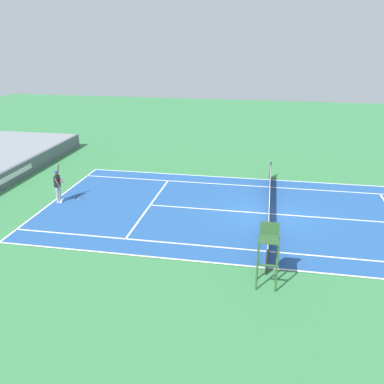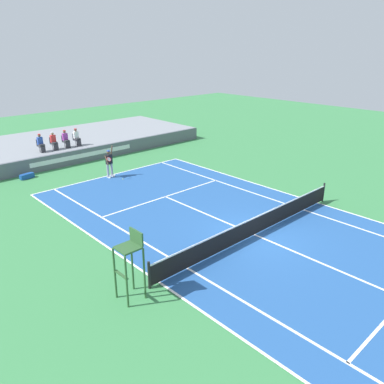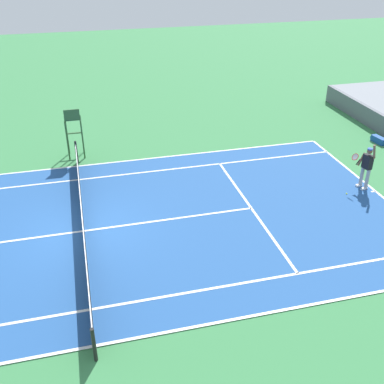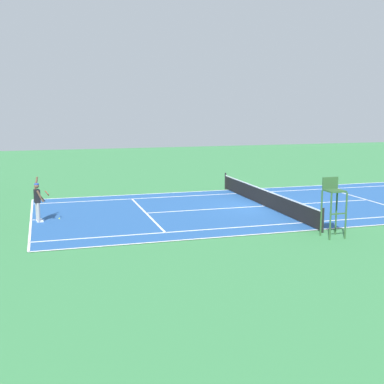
{
  "view_description": "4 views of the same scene",
  "coord_description": "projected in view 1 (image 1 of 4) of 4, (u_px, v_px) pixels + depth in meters",
  "views": [
    {
      "loc": [
        -20.39,
        0.26,
        8.84
      ],
      "look_at": [
        -0.13,
        4.04,
        1.0
      ],
      "focal_mm": 39.11,
      "sensor_mm": 36.0,
      "label": 1
    },
    {
      "loc": [
        -12.6,
        -9.35,
        8.02
      ],
      "look_at": [
        -0.13,
        4.04,
        1.0
      ],
      "focal_mm": 35.69,
      "sensor_mm": 36.0,
      "label": 2
    },
    {
      "loc": [
        14.38,
        0.33,
        9.38
      ],
      "look_at": [
        -0.13,
        4.04,
        1.0
      ],
      "focal_mm": 43.31,
      "sensor_mm": 36.0,
      "label": 3
    },
    {
      "loc": [
        -24.41,
        11.23,
        5.29
      ],
      "look_at": [
        -0.13,
        4.04,
        1.0
      ],
      "focal_mm": 47.49,
      "sensor_mm": 36.0,
      "label": 4
    }
  ],
  "objects": [
    {
      "name": "ground_plane",
      "position": [
        268.0,
        214.0,
        21.84
      ],
      "size": [
        80.0,
        80.0,
        0.0
      ],
      "primitive_type": "plane",
      "color": "#387F47"
    },
    {
      "name": "court",
      "position": [
        268.0,
        214.0,
        21.83
      ],
      "size": [
        11.08,
        23.88,
        0.03
      ],
      "color": "#235193",
      "rests_on": "ground"
    },
    {
      "name": "net",
      "position": [
        269.0,
        205.0,
        21.65
      ],
      "size": [
        11.98,
        0.1,
        1.07
      ],
      "color": "black",
      "rests_on": "ground"
    },
    {
      "name": "tennis_player",
      "position": [
        58.0,
        185.0,
        23.06
      ],
      "size": [
        0.75,
        0.72,
        2.08
      ],
      "color": "#9E9EA3",
      "rests_on": "ground"
    },
    {
      "name": "tennis_ball",
      "position": [
        78.0,
        200.0,
        23.57
      ],
      "size": [
        0.07,
        0.07,
        0.07
      ],
      "primitive_type": "sphere",
      "color": "#D1E533",
      "rests_on": "ground"
    },
    {
      "name": "umpire_chair",
      "position": [
        268.0,
        248.0,
        15.17
      ],
      "size": [
        0.77,
        0.77,
        2.44
      ],
      "color": "#2D562D",
      "rests_on": "ground"
    }
  ]
}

